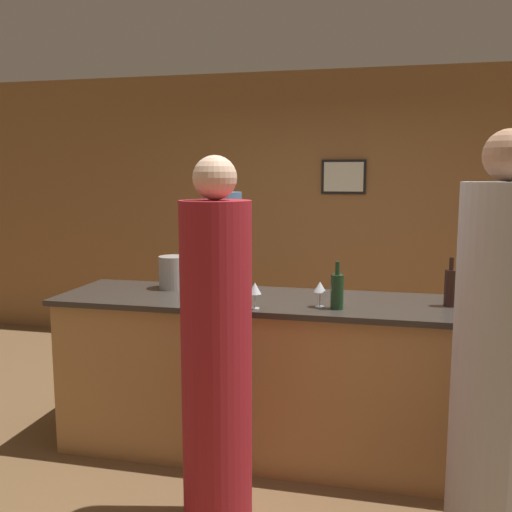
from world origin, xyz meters
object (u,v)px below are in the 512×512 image
object	(u,v)px
guest_0	(497,365)
bartender	(223,287)
ice_bucket	(173,272)
wine_bottle_0	(337,291)
wine_bottle_1	(450,287)
guest_1	(217,362)

from	to	relation	value
guest_0	bartender	bearing A→B (deg)	137.54
bartender	ice_bucket	xyz separation A→B (m)	(-0.14, -0.71, 0.23)
wine_bottle_0	ice_bucket	xyz separation A→B (m)	(-1.13, 0.35, 0.00)
guest_0	wine_bottle_1	bearing A→B (deg)	100.01
bartender	guest_0	xyz separation A→B (m)	(1.77, -1.62, 0.03)
guest_0	guest_1	distance (m)	1.30
guest_0	guest_1	size ratio (longest dim) A/B	1.06
bartender	guest_0	bearing A→B (deg)	137.54
wine_bottle_0	ice_bucket	size ratio (longest dim) A/B	1.25
guest_1	wine_bottle_0	xyz separation A→B (m)	(0.52, 0.66, 0.24)
wine_bottle_0	wine_bottle_1	xyz separation A→B (m)	(0.64, 0.21, 0.01)
bartender	ice_bucket	size ratio (longest dim) A/B	8.45
bartender	guest_1	world-z (taller)	guest_1
ice_bucket	bartender	bearing A→B (deg)	78.92
bartender	guest_1	distance (m)	1.79
bartender	wine_bottle_0	bearing A→B (deg)	132.90
guest_0	ice_bucket	xyz separation A→B (m)	(-1.91, 0.90, 0.20)
guest_0	ice_bucket	size ratio (longest dim) A/B	8.94
wine_bottle_1	ice_bucket	world-z (taller)	wine_bottle_1
bartender	guest_1	size ratio (longest dim) A/B	1.00
guest_1	ice_bucket	distance (m)	1.21
guest_1	guest_0	bearing A→B (deg)	5.08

